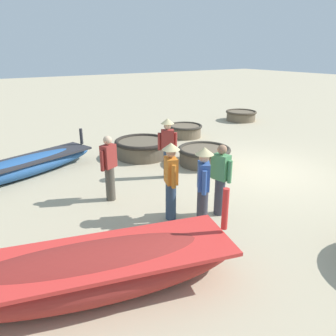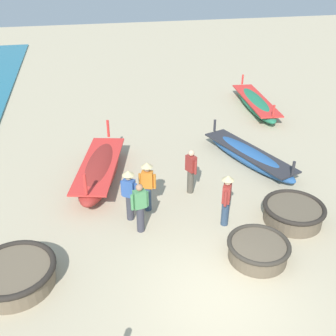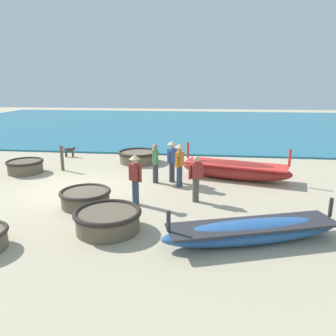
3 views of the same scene
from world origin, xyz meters
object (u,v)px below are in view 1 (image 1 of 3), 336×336
at_px(fisherman_by_coracle, 203,182).
at_px(fisherman_standing_right, 109,167).
at_px(long_boat_ochre_hull, 20,167).
at_px(coracle_nearest, 185,130).
at_px(coracle_upturned, 241,115).
at_px(coracle_far_left, 204,155).
at_px(coracle_weathered, 142,147).
at_px(fisherman_with_hat, 221,178).
at_px(fisherman_crouching, 167,144).
at_px(fisherman_hauling, 171,177).
at_px(long_boat_white_hull, 93,271).

bearing_deg(fisherman_by_coracle, fisherman_standing_right, 25.56).
bearing_deg(long_boat_ochre_hull, fisherman_by_coracle, -152.40).
xyz_separation_m(coracle_nearest, coracle_upturned, (1.09, -4.28, -0.00)).
distance_m(coracle_far_left, fisherman_by_coracle, 3.95).
relative_size(coracle_far_left, fisherman_by_coracle, 0.99).
relative_size(coracle_weathered, fisherman_standing_right, 1.17).
bearing_deg(fisherman_with_hat, fisherman_crouching, -6.07).
bearing_deg(fisherman_by_coracle, coracle_far_left, -39.55).
bearing_deg(coracle_nearest, coracle_upturned, -75.65).
xyz_separation_m(coracle_upturned, long_boat_ochre_hull, (-2.29, 10.82, 0.03)).
bearing_deg(fisherman_with_hat, coracle_nearest, -29.58).
bearing_deg(coracle_upturned, fisherman_standing_right, 118.40).
bearing_deg(fisherman_with_hat, coracle_far_left, -33.38).
distance_m(coracle_upturned, coracle_weathered, 7.47).
height_order(fisherman_standing_right, fisherman_crouching, fisherman_crouching).
xyz_separation_m(coracle_far_left, fisherman_by_coracle, (-3.00, 2.48, 0.67)).
xyz_separation_m(fisherman_crouching, fisherman_hauling, (-2.06, 1.25, 0.00)).
bearing_deg(fisherman_standing_right, coracle_nearest, -51.93).
bearing_deg(fisherman_crouching, coracle_upturned, -58.41).
bearing_deg(long_boat_ochre_hull, fisherman_standing_right, -150.83).
bearing_deg(long_boat_ochre_hull, fisherman_hauling, -152.80).
relative_size(coracle_weathered, fisherman_by_coracle, 1.10).
bearing_deg(fisherman_crouching, coracle_far_left, -78.02).
xyz_separation_m(fisherman_crouching, fisherman_with_hat, (-2.46, 0.26, -0.12)).
bearing_deg(coracle_upturned, fisherman_with_hat, 132.51).
relative_size(coracle_far_left, fisherman_with_hat, 1.05).
height_order(fisherman_crouching, fisherman_hauling, same).
bearing_deg(long_boat_white_hull, coracle_upturned, -53.88).
distance_m(long_boat_white_hull, fisherman_with_hat, 3.35).
bearing_deg(fisherman_with_hat, coracle_weathered, -7.33).
xyz_separation_m(coracle_upturned, coracle_weathered, (-2.50, 7.05, 0.05)).
bearing_deg(fisherman_by_coracle, fisherman_crouching, -18.64).
distance_m(coracle_nearest, coracle_weathered, 3.10).
relative_size(coracle_far_left, long_boat_ochre_hull, 0.35).
bearing_deg(fisherman_crouching, fisherman_by_coracle, 161.36).
bearing_deg(fisherman_crouching, long_boat_white_hull, 134.27).
bearing_deg(fisherman_with_hat, fisherman_standing_right, 40.51).
distance_m(coracle_weathered, fisherman_standing_right, 3.43).
distance_m(fisherman_by_coracle, fisherman_crouching, 2.82).
bearing_deg(coracle_nearest, long_boat_ochre_hull, 100.39).
distance_m(coracle_far_left, coracle_weathered, 2.12).
xyz_separation_m(long_boat_white_hull, fisherman_standing_right, (2.87, -1.52, 0.43)).
height_order(coracle_upturned, fisherman_hauling, fisherman_hauling).
relative_size(coracle_upturned, fisherman_hauling, 0.92).
distance_m(fisherman_standing_right, fisherman_hauling, 1.71).
relative_size(long_boat_ochre_hull, fisherman_by_coracle, 2.82).
xyz_separation_m(long_boat_white_hull, fisherman_by_coracle, (0.70, -2.55, 0.55)).
bearing_deg(coracle_upturned, long_boat_white_hull, 126.12).
bearing_deg(coracle_far_left, fisherman_by_coracle, 140.45).
xyz_separation_m(coracle_weathered, fisherman_by_coracle, (-4.70, 1.22, 0.64)).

